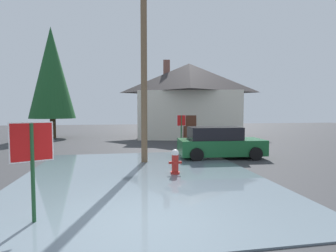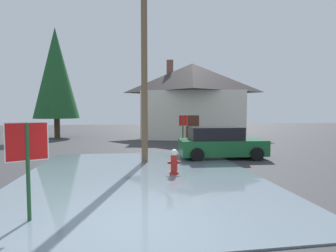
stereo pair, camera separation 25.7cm
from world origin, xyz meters
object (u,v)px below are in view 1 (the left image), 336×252
stop_sign_near (32,152)px  house (189,99)px  stop_sign_far (181,125)px  parked_car (219,143)px  utility_pole (144,55)px  fire_hydrant (175,162)px  pine_tree_mid_left (52,73)px

stop_sign_near → house: 19.03m
stop_sign_far → house: bearing=72.7°
parked_car → utility_pole: bearing=-170.5°
parked_car → stop_sign_far: bearing=115.8°
fire_hydrant → house: bearing=73.8°
stop_sign_near → pine_tree_mid_left: pine_tree_mid_left is taller
parked_car → pine_tree_mid_left: 16.41m
stop_sign_near → utility_pole: (2.80, 6.04, 3.33)m
pine_tree_mid_left → stop_sign_near: bearing=-77.1°
stop_sign_far → fire_hydrant: bearing=-104.7°
stop_sign_near → fire_hydrant: 5.31m
house → pine_tree_mid_left: size_ratio=1.08×
utility_pole → stop_sign_far: size_ratio=4.42×
stop_sign_near → house: size_ratio=0.21×
stop_sign_near → house: (7.72, 17.29, 1.90)m
utility_pole → stop_sign_far: 5.37m
stop_sign_far → parked_car: bearing=-64.2°
house → stop_sign_near: bearing=-114.1°
fire_hydrant → utility_pole: bearing=111.2°
utility_pole → stop_sign_near: bearing=-114.9°
house → parked_car: 11.00m
house → fire_hydrant: bearing=-106.2°
fire_hydrant → parked_car: size_ratio=0.22×
stop_sign_near → utility_pole: utility_pole is taller
utility_pole → stop_sign_far: (2.47, 3.39, -3.37)m
fire_hydrant → pine_tree_mid_left: size_ratio=0.10×
house → parked_car: house is taller
fire_hydrant → utility_pole: size_ratio=0.10×
stop_sign_far → pine_tree_mid_left: size_ratio=0.22×
utility_pole → house: (4.92, 11.25, -1.44)m
pine_tree_mid_left → utility_pole: bearing=-60.2°
stop_sign_near → stop_sign_far: bearing=60.8°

